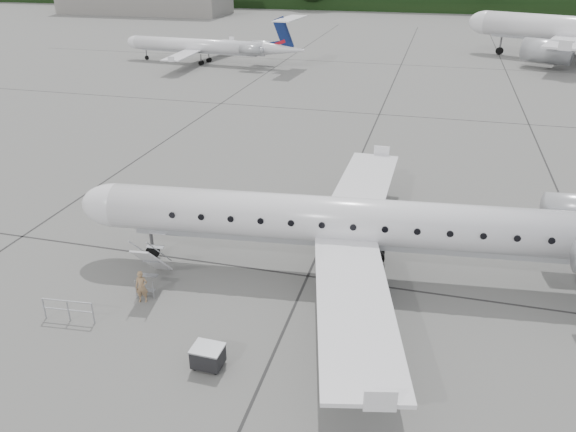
% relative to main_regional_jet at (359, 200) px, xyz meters
% --- Properties ---
extents(ground, '(320.00, 320.00, 0.00)m').
position_rel_main_regional_jet_xyz_m(ground, '(2.92, -3.61, -3.88)').
color(ground, slate).
rests_on(ground, ground).
extents(main_regional_jet, '(32.39, 24.89, 7.75)m').
position_rel_main_regional_jet_xyz_m(main_regional_jet, '(0.00, 0.00, 0.00)').
color(main_regional_jet, silver).
rests_on(main_regional_jet, ground).
extents(airstair, '(1.12, 2.60, 2.43)m').
position_rel_main_regional_jet_xyz_m(airstair, '(-8.88, -3.37, -2.66)').
color(airstair, silver).
rests_on(airstair, ground).
extents(passenger, '(0.62, 0.48, 1.51)m').
position_rel_main_regional_jet_xyz_m(passenger, '(-8.73, -4.77, -3.12)').
color(passenger, '#8F6F4E').
rests_on(passenger, ground).
extents(safety_railing, '(2.20, 0.29, 1.00)m').
position_rel_main_regional_jet_xyz_m(safety_railing, '(-11.01, -6.88, -3.38)').
color(safety_railing, '#97999F').
rests_on(safety_railing, ground).
extents(baggage_cart, '(1.13, 0.92, 0.96)m').
position_rel_main_regional_jet_xyz_m(baggage_cart, '(-4.27, -8.07, -3.40)').
color(baggage_cart, black).
rests_on(baggage_cart, ground).
extents(bg_regional_left, '(25.77, 19.40, 6.44)m').
position_rel_main_regional_jet_xyz_m(bg_regional_left, '(-28.92, 49.19, -0.65)').
color(bg_regional_left, silver).
rests_on(bg_regional_left, ground).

